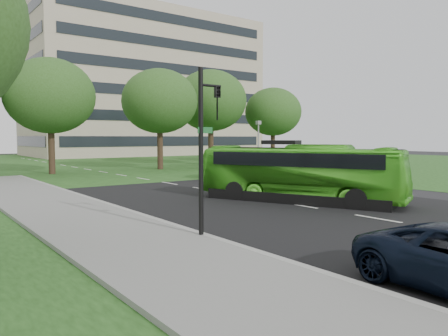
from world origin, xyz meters
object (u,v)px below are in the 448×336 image
object	(u,v)px
tree_park_d	(211,101)
sedan	(227,168)
tree_park_c	(160,101)
tree_park_e	(273,112)
bus	(300,173)
tree_park_b	(50,96)
traffic_light	(205,139)
camera_pole	(258,140)
office_building	(145,86)

from	to	relation	value
tree_park_d	sedan	size ratio (longest dim) A/B	2.28
tree_park_c	sedan	size ratio (longest dim) A/B	2.07
tree_park_e	sedan	world-z (taller)	tree_park_e
bus	sedan	size ratio (longest dim) A/B	2.12
tree_park_c	tree_park_e	size ratio (longest dim) A/B	1.06
bus	tree_park_b	bearing A→B (deg)	79.17
traffic_light	camera_pole	xyz separation A→B (m)	(17.04, 17.15, -0.13)
sedan	traffic_light	distance (m)	20.59
tree_park_b	bus	size ratio (longest dim) A/B	0.98
tree_park_c	tree_park_e	distance (m)	16.36
tree_park_e	camera_pole	world-z (taller)	tree_park_e
tree_park_d	bus	bearing A→B (deg)	-116.16
tree_park_e	traffic_light	world-z (taller)	tree_park_e
tree_park_d	tree_park_e	xyz separation A→B (m)	(8.36, -1.22, -1.02)
traffic_light	sedan	bearing A→B (deg)	56.76
tree_park_d	camera_pole	size ratio (longest dim) A/B	2.36
tree_park_b	traffic_light	bearing A→B (deg)	-95.86
bus	camera_pole	size ratio (longest dim) A/B	2.20
sedan	traffic_light	world-z (taller)	traffic_light
bus	camera_pole	bearing A→B (deg)	32.79
tree_park_e	sedan	distance (m)	21.09
tree_park_b	camera_pole	world-z (taller)	tree_park_b
bus	camera_pole	distance (m)	16.22
tree_park_c	camera_pole	xyz separation A→B (m)	(4.27, -9.56, -3.66)
office_building	tree_park_d	size ratio (longest dim) A/B	3.77
tree_park_e	camera_pole	bearing A→B (deg)	-137.19
tree_park_b	tree_park_e	xyz separation A→B (m)	(26.25, 0.96, -0.37)
tree_park_b	bus	world-z (taller)	tree_park_b
traffic_light	tree_park_d	bearing A→B (deg)	60.55
tree_park_d	tree_park_b	bearing A→B (deg)	-173.06
tree_park_b	tree_park_e	size ratio (longest dim) A/B	1.07
traffic_light	camera_pole	world-z (taller)	traffic_light
tree_park_c	traffic_light	bearing A→B (deg)	-115.55
sedan	camera_pole	xyz separation A→B (m)	(4.21, 1.22, 2.14)
office_building	camera_pole	distance (m)	48.06
office_building	tree_park_e	distance (m)	35.00
tree_park_e	traffic_light	bearing A→B (deg)	-135.77
tree_park_c	sedan	distance (m)	12.24
tree_park_c	bus	size ratio (longest dim) A/B	0.98
tree_park_e	tree_park_d	bearing A→B (deg)	171.71
tree_park_b	traffic_light	xyz separation A→B (m)	(-2.80, -27.32, -3.52)
bus	traffic_light	world-z (taller)	traffic_light
tree_park_d	bus	size ratio (longest dim) A/B	1.07
tree_park_c	tree_park_d	xyz separation A→B (m)	(7.92, 2.78, 0.64)
bus	office_building	bearing A→B (deg)	47.08
tree_park_d	traffic_light	size ratio (longest dim) A/B	2.06
sedan	traffic_light	xyz separation A→B (m)	(-12.83, -15.94, 2.27)
traffic_light	camera_pole	bearing A→B (deg)	50.79
tree_park_b	tree_park_e	bearing A→B (deg)	2.10
office_building	camera_pole	bearing A→B (deg)	-104.71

